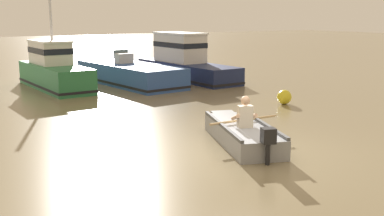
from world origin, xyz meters
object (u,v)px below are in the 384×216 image
Objects in this scene: moored_boat_navy at (184,62)px; moored_boat_green at (54,70)px; rowboat_with_person at (242,133)px; moored_boat_blue at (129,74)px; mooring_buoy at (284,97)px.

moored_boat_green is at bearing 178.01° from moored_boat_navy.
rowboat_with_person is 10.48m from moored_boat_blue.
moored_boat_navy is (2.96, 0.32, 0.37)m from moored_boat_blue.
moored_boat_navy is at bearing 88.15° from mooring_buoy.
moored_boat_blue is 0.96× the size of moored_boat_navy.
moored_boat_green reaches higher than moored_boat_blue.
moored_boat_blue is at bearing -173.76° from moored_boat_navy.
rowboat_with_person is at bearing -112.68° from moored_boat_navy.
moored_boat_blue is at bearing -9.58° from moored_boat_green.
rowboat_with_person is 0.57× the size of moored_boat_blue.
moored_boat_green is 9.66m from mooring_buoy.
mooring_buoy is (2.71, -7.11, -0.18)m from moored_boat_blue.
rowboat_with_person is 0.55× the size of moored_boat_navy.
moored_boat_navy reaches higher than moored_boat_blue.
moored_boat_navy is (4.47, 10.69, 0.55)m from rowboat_with_person.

